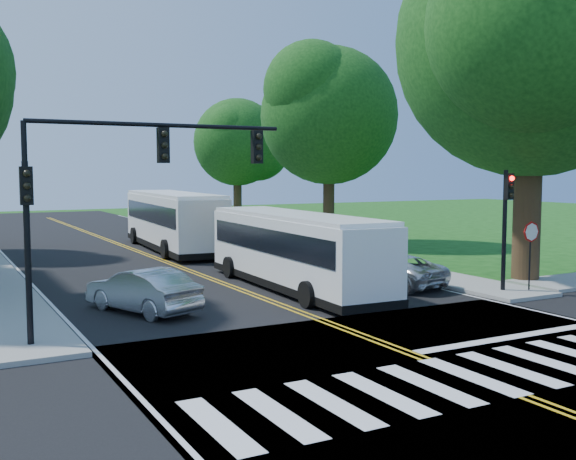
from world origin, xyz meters
TOP-DOWN VIEW (x-y plane):
  - ground at (0.00, 0.00)m, footprint 140.00×140.00m
  - road at (0.00, 18.00)m, footprint 14.00×96.00m
  - cross_road at (0.00, 0.00)m, footprint 60.00×12.00m
  - center_line at (0.00, 22.00)m, footprint 0.36×70.00m
  - edge_line_w at (-6.80, 22.00)m, footprint 0.12×70.00m
  - edge_line_e at (6.80, 22.00)m, footprint 0.12×70.00m
  - crosswalk at (0.00, -0.50)m, footprint 12.60×3.00m
  - stop_bar at (3.50, 1.60)m, footprint 6.60×0.40m
  - sidewalk_ne at (8.30, 25.00)m, footprint 2.60×40.00m
  - tree_ne_big at (11.00, 8.00)m, footprint 10.80×10.80m
  - tree_east_mid at (11.50, 24.00)m, footprint 8.40×8.40m
  - tree_east_far at (12.50, 40.00)m, footprint 7.20×7.20m
  - signal_nw at (-5.86, 6.43)m, footprint 7.15×0.46m
  - signal_ne at (8.20, 6.44)m, footprint 0.30×0.46m
  - stop_sign at (9.00, 5.98)m, footprint 0.76×0.08m
  - bus_lead at (1.89, 10.98)m, footprint 3.03×11.30m
  - bus_follow at (1.98, 25.50)m, footprint 3.74×12.82m
  - hatchback at (-4.43, 9.53)m, footprint 2.92×4.53m
  - suv at (5.44, 9.69)m, footprint 3.02×4.94m
  - dark_sedan at (5.71, 18.19)m, footprint 2.08×4.53m

SIDE VIEW (x-z plane):
  - ground at x=0.00m, z-range 0.00..0.00m
  - road at x=0.00m, z-range 0.00..0.01m
  - cross_road at x=0.00m, z-range 0.00..0.01m
  - center_line at x=0.00m, z-range 0.01..0.02m
  - edge_line_w at x=-6.80m, z-range 0.01..0.02m
  - edge_line_e at x=6.80m, z-range 0.01..0.02m
  - crosswalk at x=0.00m, z-range 0.01..0.02m
  - stop_bar at x=3.50m, z-range 0.01..0.02m
  - sidewalk_ne at x=8.30m, z-range 0.00..0.15m
  - suv at x=5.44m, z-range 0.01..1.29m
  - dark_sedan at x=5.71m, z-range 0.01..1.30m
  - hatchback at x=-4.43m, z-range 0.01..1.42m
  - bus_lead at x=1.89m, z-range 0.09..2.99m
  - bus_follow at x=1.98m, z-range 0.10..3.38m
  - stop_sign at x=9.00m, z-range 0.77..3.30m
  - signal_ne at x=8.20m, z-range 0.76..5.16m
  - signal_nw at x=-5.86m, z-range 1.55..7.21m
  - tree_east_far at x=12.50m, z-range 1.69..12.03m
  - tree_east_mid at x=11.50m, z-range 1.89..13.82m
  - tree_ne_big at x=11.00m, z-range 2.17..17.08m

